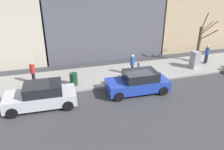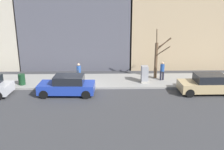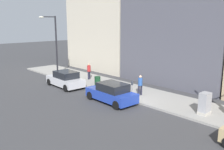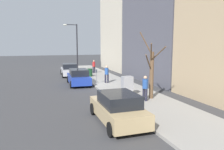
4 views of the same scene
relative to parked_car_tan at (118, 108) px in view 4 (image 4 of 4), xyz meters
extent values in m
plane|color=#38383A|center=(1.06, 10.14, -0.74)|extent=(120.00, 120.00, 0.00)
cube|color=gray|center=(3.06, 10.14, -0.66)|extent=(4.00, 36.00, 0.15)
cube|color=tan|center=(0.00, 0.05, -0.17)|extent=(1.83, 4.21, 0.70)
cube|color=black|center=(0.00, -0.15, 0.48)|extent=(1.61, 2.21, 0.60)
cylinder|color=black|center=(-0.86, 1.60, -0.42)|extent=(0.22, 0.64, 0.64)
cylinder|color=black|center=(0.84, 1.61, -0.42)|extent=(0.22, 0.64, 0.64)
cylinder|color=black|center=(-0.84, -1.50, -0.42)|extent=(0.22, 0.64, 0.64)
cylinder|color=black|center=(0.86, -1.49, -0.42)|extent=(0.22, 0.64, 0.64)
cube|color=#1E389E|center=(-0.08, 10.83, -0.17)|extent=(1.94, 4.26, 0.70)
cube|color=black|center=(-0.08, 10.63, 0.48)|extent=(1.67, 2.25, 0.60)
cylinder|color=black|center=(-0.87, 12.41, -0.42)|extent=(0.24, 0.65, 0.64)
cylinder|color=black|center=(0.82, 12.35, -0.42)|extent=(0.24, 0.65, 0.64)
cylinder|color=black|center=(-0.98, 9.31, -0.42)|extent=(0.24, 0.65, 0.64)
cylinder|color=black|center=(0.72, 9.25, -0.42)|extent=(0.24, 0.65, 0.64)
cube|color=#B7B7BC|center=(-0.13, 17.17, -0.17)|extent=(1.94, 4.26, 0.70)
cube|color=black|center=(-0.14, 16.97, 0.48)|extent=(1.67, 2.25, 0.60)
cylinder|color=black|center=(-0.93, 18.74, -0.42)|extent=(0.24, 0.65, 0.64)
cylinder|color=black|center=(0.77, 18.69, -0.42)|extent=(0.24, 0.65, 0.64)
cylinder|color=black|center=(-1.04, 15.65, -0.42)|extent=(0.24, 0.65, 0.64)
cylinder|color=black|center=(0.66, 15.59, -0.42)|extent=(0.24, 0.65, 0.64)
cylinder|color=slate|center=(1.51, 10.12, -0.06)|extent=(0.07, 0.07, 1.05)
cube|color=#2D333D|center=(1.51, 10.12, 0.61)|extent=(0.14, 0.10, 0.30)
cube|color=#A8A399|center=(2.36, 4.53, -0.50)|extent=(0.83, 0.61, 0.18)
cube|color=#939399|center=(2.36, 4.53, 0.22)|extent=(0.75, 0.55, 1.25)
cylinder|color=black|center=(1.61, 21.42, 2.66)|extent=(0.18, 0.18, 6.50)
cylinder|color=black|center=(0.81, 21.42, 5.81)|extent=(1.60, 0.10, 0.10)
ellipsoid|color=beige|center=(0.01, 21.42, 5.76)|extent=(0.56, 0.32, 0.20)
cylinder|color=brown|center=(3.66, 3.35, 1.02)|extent=(0.28, 0.28, 3.21)
cylinder|color=brown|center=(3.25, 3.45, 3.15)|extent=(0.89, 0.30, 1.56)
cylinder|color=brown|center=(3.79, 2.69, 2.55)|extent=(0.26, 1.36, 0.94)
cylinder|color=brown|center=(3.15, 2.90, 1.98)|extent=(0.97, 1.06, 1.06)
cylinder|color=brown|center=(3.31, 2.83, 2.56)|extent=(0.69, 1.13, 1.29)
cylinder|color=#14381E|center=(1.96, 14.90, -0.14)|extent=(0.56, 0.56, 0.90)
cylinder|color=#1E1E2D|center=(2.92, 3.01, -0.18)|extent=(0.16, 0.16, 0.82)
cylinder|color=#1E1E2D|center=(2.99, 2.78, -0.18)|extent=(0.16, 0.16, 0.82)
cylinder|color=#23478C|center=(2.95, 2.89, 0.54)|extent=(0.36, 0.36, 0.62)
sphere|color=tan|center=(2.95, 2.89, 0.96)|extent=(0.22, 0.22, 0.22)
cylinder|color=#1E1E2D|center=(2.43, 10.21, -0.18)|extent=(0.16, 0.16, 0.82)
cylinder|color=#1E1E2D|center=(2.66, 10.15, -0.18)|extent=(0.16, 0.16, 0.82)
cylinder|color=#23478C|center=(2.54, 10.18, 0.54)|extent=(0.36, 0.36, 0.62)
sphere|color=tan|center=(2.54, 10.18, 0.96)|extent=(0.22, 0.22, 0.22)
cylinder|color=#1E1E2D|center=(2.99, 17.61, -0.18)|extent=(0.16, 0.16, 0.82)
cylinder|color=#1E1E2D|center=(3.21, 17.72, -0.18)|extent=(0.16, 0.16, 0.82)
cylinder|color=#A52323|center=(3.10, 17.66, 0.54)|extent=(0.36, 0.36, 0.62)
sphere|color=tan|center=(3.10, 17.66, 0.96)|extent=(0.22, 0.22, 0.22)
camera|label=1|loc=(-12.40, 16.30, 6.51)|focal=35.00mm
camera|label=2|loc=(-18.09, 7.79, 6.16)|focal=40.00mm
camera|label=3|loc=(-12.52, -2.62, 5.29)|focal=40.00mm
camera|label=4|loc=(-3.56, -9.77, 3.11)|focal=35.00mm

